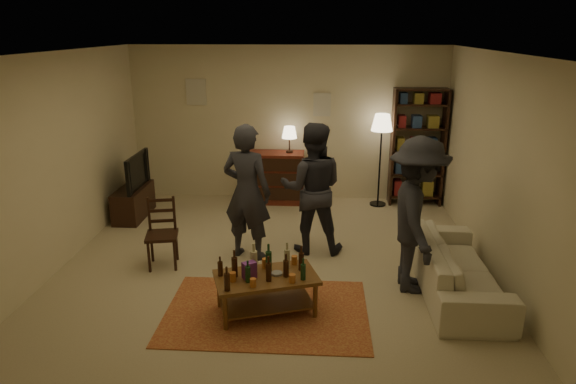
# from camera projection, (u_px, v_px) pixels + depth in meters

# --- Properties ---
(floor) EXTENTS (6.00, 6.00, 0.00)m
(floor) POSITION_uv_depth(u_px,v_px,m) (273.00, 270.00, 6.60)
(floor) COLOR #C6B793
(floor) RESTS_ON ground
(room_shell) EXTENTS (6.00, 6.00, 6.00)m
(room_shell) POSITION_uv_depth(u_px,v_px,m) (250.00, 97.00, 8.92)
(room_shell) COLOR beige
(room_shell) RESTS_ON ground
(rug) EXTENTS (2.20, 1.50, 0.01)m
(rug) POSITION_uv_depth(u_px,v_px,m) (267.00, 312.00, 5.62)
(rug) COLOR #993621
(rug) RESTS_ON ground
(coffee_table) EXTENTS (1.21, 0.90, 0.78)m
(coffee_table) POSITION_uv_depth(u_px,v_px,m) (265.00, 280.00, 5.50)
(coffee_table) COLOR brown
(coffee_table) RESTS_ON ground
(dining_chair) EXTENTS (0.47, 0.47, 0.92)m
(dining_chair) POSITION_uv_depth(u_px,v_px,m) (162.00, 230.00, 6.63)
(dining_chair) COLOR black
(dining_chair) RESTS_ON ground
(tv_stand) EXTENTS (0.40, 1.00, 1.06)m
(tv_stand) POSITION_uv_depth(u_px,v_px,m) (133.00, 194.00, 8.34)
(tv_stand) COLOR black
(tv_stand) RESTS_ON ground
(dresser) EXTENTS (1.00, 0.50, 1.36)m
(dresser) POSITION_uv_depth(u_px,v_px,m) (276.00, 176.00, 9.05)
(dresser) COLOR maroon
(dresser) RESTS_ON ground
(bookshelf) EXTENTS (0.90, 0.34, 2.02)m
(bookshelf) POSITION_uv_depth(u_px,v_px,m) (417.00, 146.00, 8.79)
(bookshelf) COLOR black
(bookshelf) RESTS_ON ground
(floor_lamp) EXTENTS (0.36, 0.36, 1.60)m
(floor_lamp) POSITION_uv_depth(u_px,v_px,m) (382.00, 129.00, 8.61)
(floor_lamp) COLOR black
(floor_lamp) RESTS_ON ground
(sofa) EXTENTS (0.81, 2.08, 0.61)m
(sofa) POSITION_uv_depth(u_px,v_px,m) (456.00, 267.00, 6.00)
(sofa) COLOR beige
(sofa) RESTS_ON ground
(person_left) EXTENTS (0.76, 0.61, 1.82)m
(person_left) POSITION_uv_depth(u_px,v_px,m) (247.00, 192.00, 6.73)
(person_left) COLOR #27272F
(person_left) RESTS_ON ground
(person_right) EXTENTS (0.88, 0.68, 1.80)m
(person_right) POSITION_uv_depth(u_px,v_px,m) (312.00, 189.00, 6.93)
(person_right) COLOR #282830
(person_right) RESTS_ON ground
(person_by_sofa) EXTENTS (0.69, 1.19, 1.84)m
(person_by_sofa) POSITION_uv_depth(u_px,v_px,m) (417.00, 216.00, 5.88)
(person_by_sofa) COLOR #25252C
(person_by_sofa) RESTS_ON ground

